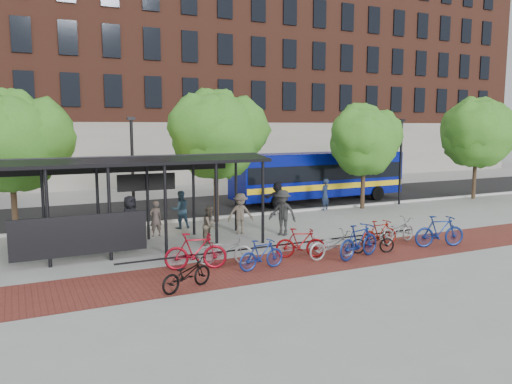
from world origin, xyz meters
name	(u,v)px	position (x,y,z in m)	size (l,w,h in m)	color
ground	(303,228)	(0.00, 0.00, 0.00)	(160.00, 160.00, 0.00)	#9E9E99
asphalt_street	(234,204)	(0.00, 8.00, 0.01)	(160.00, 8.00, 0.01)	black
curb	(264,213)	(0.00, 4.00, 0.06)	(160.00, 0.25, 0.12)	#B7B7B2
brick_strip	(327,258)	(-2.00, -5.00, 0.00)	(24.00, 3.00, 0.01)	maroon
bike_rack_rail	(283,257)	(-3.30, -4.10, 0.00)	(12.00, 0.05, 0.95)	black
building_brick	(254,72)	(10.00, 26.00, 10.00)	(55.00, 14.00, 20.00)	brown
bus_shelter	(125,172)	(-8.13, -0.48, 3.00)	(10.60, 3.07, 3.60)	black
tree_a	(12,138)	(-11.91, 3.35, 4.24)	(4.90, 4.00, 6.18)	#382619
tree_b	(217,131)	(-2.90, 3.35, 4.46)	(5.15, 4.20, 6.47)	#382619
tree_c	(365,138)	(6.09, 3.35, 4.05)	(4.66, 3.80, 5.92)	#382619
tree_d	(478,130)	(15.10, 3.35, 4.47)	(5.39, 4.40, 6.55)	#382619
lamp_post_left	(133,169)	(-7.00, 3.60, 2.75)	(0.35, 0.20, 5.12)	black
lamp_post_right	(401,159)	(9.00, 3.60, 2.75)	(0.35, 0.20, 5.12)	black
bus	(319,174)	(5.14, 6.55, 1.76)	(11.43, 2.94, 3.07)	#06107F
bike_0	(187,274)	(-7.60, -6.10, 0.47)	(0.62, 1.78, 0.94)	black
bike_1	(196,251)	(-6.68, -4.26, 0.62)	(0.58, 2.06, 1.24)	maroon
bike_2	(225,250)	(-5.61, -4.13, 0.51)	(0.68, 1.94, 1.02)	#A3A3A6
bike_3	(262,254)	(-4.73, -5.20, 0.51)	(0.48, 1.69, 1.02)	navy
bike_5	(301,243)	(-2.80, -4.48, 0.54)	(0.51, 1.80, 1.08)	maroon
bike_6	(332,245)	(-1.84, -5.08, 0.51)	(0.68, 1.95, 1.02)	#A1A1A4
bike_7	(359,241)	(-0.98, -5.47, 0.63)	(0.59, 2.09, 1.26)	navy
bike_8	(372,242)	(-0.05, -5.09, 0.44)	(0.58, 1.67, 0.88)	black
bike_9	(380,233)	(0.90, -4.34, 0.52)	(0.49, 1.74, 1.04)	maroon
bike_10	(398,230)	(1.89, -4.26, 0.52)	(0.69, 1.99, 1.05)	#A09FA2
bike_11	(439,231)	(2.94, -5.45, 0.62)	(0.59, 2.07, 1.25)	navy
pedestrian_0	(130,218)	(-7.72, 0.96, 0.94)	(0.91, 0.59, 1.87)	black
pedestrian_1	(156,219)	(-6.58, 1.28, 0.77)	(0.56, 0.37, 1.53)	#483E3A
pedestrian_2	(180,210)	(-5.12, 2.43, 0.88)	(0.85, 0.67, 1.76)	#1F3548
pedestrian_3	(240,214)	(-3.11, 0.12, 0.90)	(1.17, 0.67, 1.80)	brown
pedestrian_5	(277,198)	(0.63, 3.66, 0.88)	(1.64, 0.52, 1.76)	black
pedestrian_7	(325,194)	(3.75, 3.80, 0.89)	(0.65, 0.42, 1.77)	#1C2842
pedestrian_8	(210,225)	(-5.02, -1.16, 0.78)	(0.76, 0.59, 1.56)	#64594A
pedestrian_9	(283,213)	(-1.58, -0.92, 0.99)	(1.28, 0.74, 1.98)	#292929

